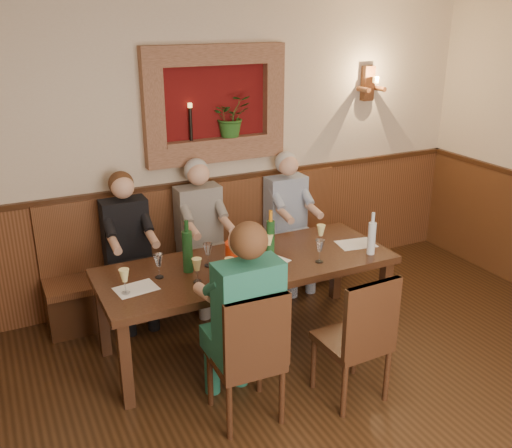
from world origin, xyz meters
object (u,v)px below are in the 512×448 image
(person_bench_right, at_px, (289,232))
(wine_bottle_green_b, at_px, (187,251))
(chair_near_right, at_px, (352,361))
(chair_near_left, at_px, (246,380))
(person_bench_mid, at_px, (203,247))
(person_chair_front, at_px, (243,336))
(bench, at_px, (206,266))
(water_bottle, at_px, (372,237))
(person_bench_left, at_px, (130,262))
(spittoon_bucket, at_px, (240,258))
(dining_table, at_px, (248,271))
(wine_bottle_green_a, at_px, (270,237))

(person_bench_right, bearing_deg, wine_bottle_green_b, -149.83)
(chair_near_right, relative_size, wine_bottle_green_b, 2.36)
(chair_near_left, relative_size, wine_bottle_green_b, 2.38)
(person_bench_mid, height_order, person_chair_front, person_chair_front)
(bench, distance_m, water_bottle, 1.69)
(person_bench_left, relative_size, spittoon_bucket, 5.35)
(spittoon_bucket, distance_m, water_bottle, 1.14)
(person_chair_front, bearing_deg, dining_table, 62.47)
(bench, distance_m, wine_bottle_green_b, 1.17)
(person_bench_right, bearing_deg, dining_table, -135.72)
(person_bench_mid, distance_m, wine_bottle_green_b, 0.95)
(person_chair_front, height_order, wine_bottle_green_b, person_chair_front)
(chair_near_right, relative_size, spittoon_bucket, 3.88)
(bench, relative_size, person_bench_right, 2.18)
(person_bench_right, bearing_deg, spittoon_bucket, -135.16)
(bench, relative_size, water_bottle, 8.22)
(bench, relative_size, chair_near_right, 3.01)
(person_bench_mid, bearing_deg, spittoon_bucket, -93.90)
(water_bottle, bearing_deg, person_bench_left, 147.31)
(dining_table, relative_size, person_bench_right, 1.74)
(chair_near_right, xyz_separation_m, wine_bottle_green_a, (-0.13, 1.03, 0.62))
(chair_near_left, bearing_deg, person_bench_right, 55.34)
(person_bench_right, relative_size, wine_bottle_green_a, 3.55)
(dining_table, xyz_separation_m, person_chair_front, (-0.40, -0.78, -0.07))
(bench, height_order, chair_near_left, bench)
(dining_table, distance_m, wine_bottle_green_b, 0.55)
(bench, bearing_deg, chair_near_left, -102.89)
(wine_bottle_green_b, bearing_deg, person_bench_left, 109.28)
(person_bench_left, distance_m, person_chair_front, 1.65)
(dining_table, xyz_separation_m, wine_bottle_green_b, (-0.48, 0.06, 0.25))
(chair_near_right, bearing_deg, person_bench_mid, 101.70)
(person_bench_mid, xyz_separation_m, spittoon_bucket, (-0.07, -0.99, 0.30))
(chair_near_right, height_order, person_bench_right, person_bench_right)
(dining_table, xyz_separation_m, person_bench_mid, (-0.07, 0.84, -0.09))
(person_chair_front, relative_size, water_bottle, 4.00)
(spittoon_bucket, bearing_deg, person_bench_left, 122.11)
(chair_near_right, distance_m, water_bottle, 1.10)
(person_bench_right, distance_m, water_bottle, 1.18)
(person_bench_right, bearing_deg, chair_near_right, -105.09)
(spittoon_bucket, bearing_deg, wine_bottle_green_b, 149.03)
(wine_bottle_green_b, bearing_deg, dining_table, -6.76)
(dining_table, relative_size, person_bench_mid, 1.70)
(person_bench_mid, bearing_deg, dining_table, -85.34)
(chair_near_left, xyz_separation_m, water_bottle, (1.41, 0.54, 0.61))
(bench, height_order, wine_bottle_green_b, wine_bottle_green_b)
(wine_bottle_green_b, bearing_deg, water_bottle, -13.13)
(chair_near_right, distance_m, wine_bottle_green_a, 1.21)
(wine_bottle_green_b, bearing_deg, person_chair_front, -84.55)
(spittoon_bucket, distance_m, wine_bottle_green_a, 0.44)
(person_chair_front, xyz_separation_m, water_bottle, (1.41, 0.49, 0.29))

